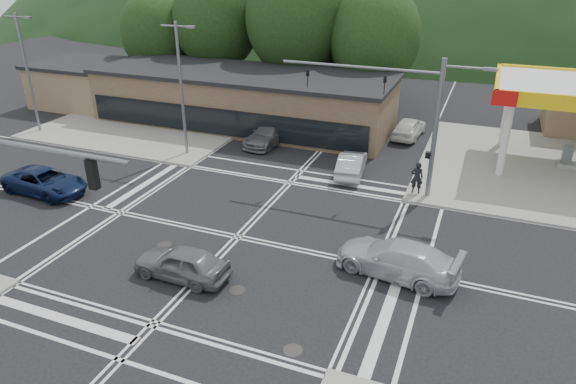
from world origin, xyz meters
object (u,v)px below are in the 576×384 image
at_px(car_blue_west, 45,181).
at_px(car_queue_b, 409,127).
at_px(car_queue_a, 352,164).
at_px(car_silver_east, 397,259).
at_px(car_northbound, 269,134).
at_px(pedestrian, 417,178).
at_px(car_grey_center, 182,263).

bearing_deg(car_blue_west, car_queue_b, -41.74).
bearing_deg(car_blue_west, car_queue_a, -56.34).
relative_size(car_silver_east, car_queue_b, 1.21).
bearing_deg(car_northbound, pedestrian, -14.95).
bearing_deg(car_northbound, car_queue_a, -16.92).
relative_size(car_queue_a, car_queue_b, 0.97).
bearing_deg(car_grey_center, pedestrian, 147.06).
distance_m(car_blue_west, car_grey_center, 13.03).
bearing_deg(car_queue_b, car_queue_a, 81.54).
distance_m(car_queue_a, pedestrian, 4.60).
height_order(car_grey_center, car_queue_b, car_queue_b).
xyz_separation_m(car_blue_west, car_grey_center, (12.23, -4.50, 0.01)).
relative_size(car_grey_center, car_queue_a, 0.98).
distance_m(car_blue_west, pedestrian, 21.81).
xyz_separation_m(car_silver_east, car_queue_a, (-4.81, 10.11, -0.07)).
bearing_deg(car_northbound, car_silver_east, -40.02).
bearing_deg(car_northbound, car_queue_b, 38.01).
bearing_deg(car_northbound, car_blue_west, -116.60).
distance_m(car_grey_center, car_queue_a, 14.34).
xyz_separation_m(car_blue_west, car_queue_a, (16.07, 9.31, -0.00)).
bearing_deg(car_grey_center, car_northbound, -168.29).
relative_size(car_queue_b, pedestrian, 2.34).
xyz_separation_m(car_grey_center, car_silver_east, (8.65, 3.70, 0.06)).
xyz_separation_m(car_blue_west, car_silver_east, (20.88, -0.80, 0.07)).
height_order(car_grey_center, pedestrian, pedestrian).
bearing_deg(car_queue_a, pedestrian, 152.95).
bearing_deg(car_queue_b, car_silver_east, 103.46).
height_order(car_queue_b, pedestrian, pedestrian).
height_order(car_silver_east, car_northbound, car_silver_east).
relative_size(car_grey_center, car_queue_b, 0.96).
xyz_separation_m(car_northbound, pedestrian, (11.50, -4.95, 0.37)).
bearing_deg(car_queue_a, car_northbound, -32.45).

